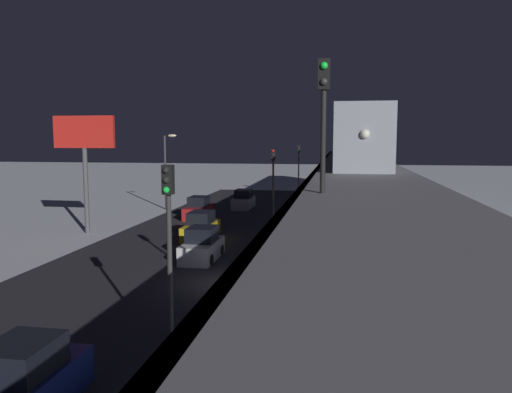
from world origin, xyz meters
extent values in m
plane|color=silver|center=(0.00, 0.00, 0.00)|extent=(240.00, 240.00, 0.00)
cube|color=#28282D|center=(5.80, 0.00, 0.00)|extent=(11.00, 91.58, 0.01)
cube|color=slate|center=(-6.56, 0.00, 5.14)|extent=(5.00, 91.58, 0.80)
cube|color=#38383D|center=(-4.18, 0.00, 5.14)|extent=(0.24, 89.75, 0.80)
cylinder|color=slate|center=(-6.56, -38.16, 2.37)|extent=(1.40, 1.40, 4.74)
cylinder|color=slate|center=(-6.56, -22.89, 2.37)|extent=(1.40, 1.40, 4.74)
cylinder|color=slate|center=(-6.56, -7.63, 2.37)|extent=(1.40, 1.40, 4.74)
cylinder|color=slate|center=(-6.56, 7.63, 2.37)|extent=(1.40, 1.40, 4.74)
cube|color=#999EA8|center=(-6.56, -9.11, 7.24)|extent=(2.90, 18.00, 3.40)
cube|color=black|center=(-6.56, -9.11, 7.64)|extent=(2.94, 16.20, 0.90)
cube|color=#999EA8|center=(-6.56, -27.71, 7.24)|extent=(2.90, 18.00, 3.40)
cube|color=black|center=(-6.56, -27.71, 7.64)|extent=(2.94, 16.20, 0.90)
cube|color=#999EA8|center=(-6.56, -46.31, 7.24)|extent=(2.90, 18.00, 3.40)
cube|color=black|center=(-6.56, -46.31, 7.64)|extent=(2.94, 16.20, 0.90)
sphere|color=white|center=(-6.56, -0.06, 7.41)|extent=(0.44, 0.44, 0.44)
cylinder|color=black|center=(-4.94, 8.75, 7.14)|extent=(0.16, 0.16, 3.20)
cube|color=black|center=(-4.94, 8.75, 9.09)|extent=(0.36, 0.28, 0.90)
sphere|color=#19F23F|center=(-4.94, 8.91, 9.32)|extent=(0.22, 0.22, 0.22)
sphere|color=#333333|center=(-4.94, 8.91, 8.86)|extent=(0.22, 0.22, 0.22)
cube|color=silver|center=(2.60, -4.55, 0.55)|extent=(1.80, 4.21, 1.10)
cube|color=black|center=(2.60, -4.55, 1.54)|extent=(1.58, 2.02, 0.87)
cylinder|color=black|center=(3.45, -5.85, 0.32)|extent=(0.20, 0.64, 0.64)
cylinder|color=black|center=(1.74, -5.85, 0.32)|extent=(0.20, 0.64, 0.64)
cylinder|color=black|center=(3.45, -3.24, 0.32)|extent=(0.20, 0.64, 0.64)
cylinder|color=black|center=(1.74, -3.24, 0.32)|extent=(0.20, 0.64, 0.64)
cube|color=black|center=(2.60, 12.83, 1.54)|extent=(1.58, 1.99, 0.87)
cube|color=#B2B2B7|center=(4.40, -27.01, 0.55)|extent=(1.80, 4.28, 1.10)
cube|color=black|center=(4.40, -27.01, 1.54)|extent=(1.58, 2.05, 0.87)
cube|color=gold|center=(4.40, -10.76, 0.55)|extent=(1.80, 4.70, 1.10)
cube|color=black|center=(4.40, -10.76, 1.54)|extent=(1.58, 2.26, 0.87)
cube|color=#A51E1E|center=(7.20, -20.01, 0.55)|extent=(1.80, 4.62, 1.10)
cube|color=black|center=(7.20, -20.01, 1.54)|extent=(1.58, 2.22, 0.87)
cylinder|color=#2D2D2D|center=(-0.30, 9.54, 2.75)|extent=(0.16, 0.16, 5.50)
cube|color=black|center=(-0.30, 9.54, 5.95)|extent=(0.32, 0.32, 0.90)
sphere|color=black|center=(-0.30, 9.72, 6.25)|extent=(0.20, 0.20, 0.20)
sphere|color=black|center=(-0.30, 9.72, 5.95)|extent=(0.20, 0.20, 0.20)
sphere|color=#19E53F|center=(-0.30, 9.72, 5.65)|extent=(0.20, 0.20, 0.20)
cylinder|color=#2D2D2D|center=(-0.30, -14.94, 2.75)|extent=(0.16, 0.16, 5.50)
cube|color=black|center=(-0.30, -14.94, 5.95)|extent=(0.32, 0.32, 0.90)
sphere|color=red|center=(-0.30, -14.76, 6.25)|extent=(0.20, 0.20, 0.20)
sphere|color=black|center=(-0.30, -14.76, 5.95)|extent=(0.20, 0.20, 0.20)
sphere|color=black|center=(-0.30, -14.76, 5.65)|extent=(0.20, 0.20, 0.20)
cylinder|color=#2D2D2D|center=(-0.30, -39.42, 2.75)|extent=(0.16, 0.16, 5.50)
cube|color=black|center=(-0.30, -39.42, 5.95)|extent=(0.32, 0.32, 0.90)
sphere|color=black|center=(-0.30, -39.24, 6.25)|extent=(0.20, 0.20, 0.20)
sphere|color=black|center=(-0.30, -39.24, 5.95)|extent=(0.20, 0.20, 0.20)
sphere|color=#19E53F|center=(-0.30, -39.24, 5.65)|extent=(0.20, 0.20, 0.20)
cylinder|color=#4C4C51|center=(13.52, -11.31, 3.25)|extent=(0.36, 0.36, 6.50)
cube|color=red|center=(13.52, -11.31, 7.70)|extent=(4.80, 0.30, 2.40)
cylinder|color=#38383D|center=(12.10, -25.00, 3.75)|extent=(0.20, 0.20, 7.50)
ellipsoid|color=#F4E5B2|center=(11.30, -25.00, 7.50)|extent=(0.90, 0.44, 0.30)
camera|label=1|loc=(-5.46, 24.23, 7.18)|focal=35.57mm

